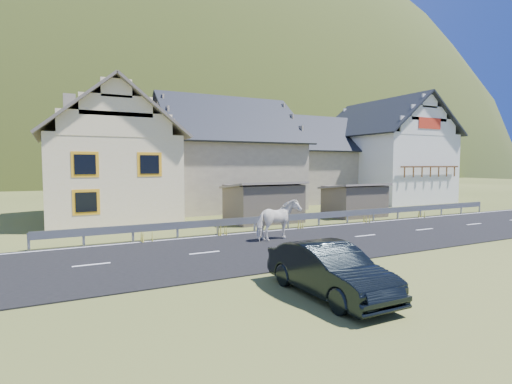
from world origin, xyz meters
TOP-DOWN VIEW (x-y plane):
  - ground at (0.00, 0.00)m, footprint 160.00×160.00m
  - road at (0.00, 0.00)m, footprint 60.00×7.00m
  - lane_markings at (0.00, 0.00)m, footprint 60.00×6.60m
  - guardrail at (-0.00, 3.68)m, footprint 28.10×0.09m
  - shed_left at (-2.00, 6.50)m, footprint 4.30×3.30m
  - shed_right at (4.50, 6.00)m, footprint 3.80×2.90m
  - house_cream at (-10.00, 12.00)m, footprint 7.80×9.80m
  - house_stone_a at (-1.00, 15.00)m, footprint 10.80×9.80m
  - house_stone_b at (9.00, 17.00)m, footprint 9.80×8.80m
  - house_white at (15.00, 14.00)m, footprint 8.80×10.80m
  - mountain at (5.00, 180.00)m, footprint 440.00×280.00m
  - horse at (-4.19, 1.00)m, footprint 1.44×2.29m
  - car at (-6.75, -6.07)m, footprint 1.46×4.12m

SIDE VIEW (x-z plane):
  - mountain at x=5.00m, z-range -150.00..110.00m
  - ground at x=0.00m, z-range 0.00..0.00m
  - road at x=0.00m, z-range 0.00..0.04m
  - lane_markings at x=0.00m, z-range 0.04..0.05m
  - guardrail at x=0.00m, z-range 0.19..0.94m
  - car at x=-6.75m, z-range 0.00..1.35m
  - horse at x=-4.19m, z-range 0.04..1.83m
  - shed_right at x=4.50m, z-range -0.10..2.10m
  - shed_left at x=-2.00m, z-range -0.10..2.30m
  - house_stone_b at x=9.00m, z-range 0.19..8.29m
  - house_cream at x=-10.00m, z-range 0.21..8.51m
  - house_stone_a at x=-1.00m, z-range 0.18..9.08m
  - house_white at x=15.00m, z-range 0.21..9.91m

